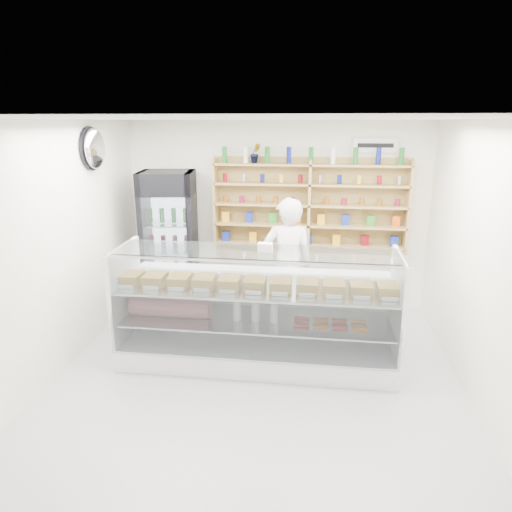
# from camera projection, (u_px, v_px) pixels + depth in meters

# --- Properties ---
(room) EXTENTS (5.00, 5.00, 5.00)m
(room) POSITION_uv_depth(u_px,v_px,m) (254.00, 264.00, 4.57)
(room) COLOR #BAB9BE
(room) RESTS_ON ground
(display_counter) EXTENTS (3.21, 0.96, 1.40)m
(display_counter) POSITION_uv_depth(u_px,v_px,m) (256.00, 332.00, 5.40)
(display_counter) COLOR white
(display_counter) RESTS_ON floor
(shop_worker) EXTENTS (0.74, 0.55, 1.85)m
(shop_worker) POSITION_uv_depth(u_px,v_px,m) (287.00, 266.00, 6.08)
(shop_worker) COLOR silver
(shop_worker) RESTS_ON floor
(drinks_cooler) EXTENTS (0.86, 0.84, 2.10)m
(drinks_cooler) POSITION_uv_depth(u_px,v_px,m) (170.00, 243.00, 6.71)
(drinks_cooler) COLOR black
(drinks_cooler) RESTS_ON floor
(wall_shelving) EXTENTS (2.84, 0.28, 1.33)m
(wall_shelving) POSITION_uv_depth(u_px,v_px,m) (309.00, 205.00, 6.68)
(wall_shelving) COLOR tan
(wall_shelving) RESTS_ON back_wall
(potted_plant) EXTENTS (0.19, 0.18, 0.28)m
(potted_plant) POSITION_uv_depth(u_px,v_px,m) (255.00, 153.00, 6.57)
(potted_plant) COLOR #1E6626
(potted_plant) RESTS_ON wall_shelving
(security_mirror) EXTENTS (0.15, 0.50, 0.50)m
(security_mirror) POSITION_uv_depth(u_px,v_px,m) (95.00, 149.00, 5.69)
(security_mirror) COLOR silver
(security_mirror) RESTS_ON left_wall
(wall_sign) EXTENTS (0.62, 0.03, 0.20)m
(wall_sign) POSITION_uv_depth(u_px,v_px,m) (375.00, 145.00, 6.45)
(wall_sign) COLOR white
(wall_sign) RESTS_ON back_wall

